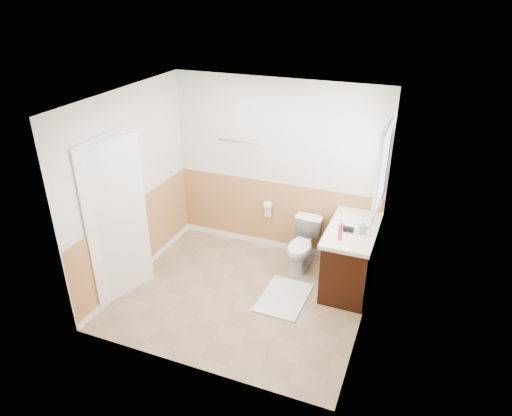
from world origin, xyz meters
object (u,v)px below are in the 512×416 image
at_px(bath_mat, 284,297).
at_px(vanity_cabinet, 350,259).
at_px(lotion_bottle, 340,232).
at_px(toilet, 302,246).
at_px(soap_dispenser, 363,227).

height_order(bath_mat, vanity_cabinet, vanity_cabinet).
height_order(vanity_cabinet, lotion_bottle, lotion_bottle).
bearing_deg(vanity_cabinet, toilet, 165.76).
xyz_separation_m(toilet, lotion_bottle, (0.59, -0.53, 0.62)).
relative_size(vanity_cabinet, lotion_bottle, 5.00).
bearing_deg(lotion_bottle, soap_dispenser, 48.82).
bearing_deg(bath_mat, lotion_bottle, 22.20).
bearing_deg(toilet, vanity_cabinet, -12.81).
relative_size(toilet, soap_dispenser, 3.90).
xyz_separation_m(toilet, bath_mat, (0.00, -0.77, -0.33)).
height_order(toilet, soap_dispenser, soap_dispenser).
xyz_separation_m(toilet, vanity_cabinet, (0.69, -0.18, 0.06)).
bearing_deg(lotion_bottle, vanity_cabinet, 74.04).
height_order(vanity_cabinet, soap_dispenser, soap_dispenser).
bearing_deg(bath_mat, toilet, 90.00).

